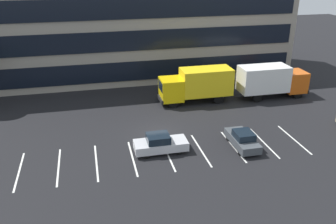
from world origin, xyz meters
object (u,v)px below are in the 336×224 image
at_px(box_truck_orange, 271,80).
at_px(sedan_silver, 160,144).
at_px(box_truck_yellow_all, 197,84).
at_px(sedan_charcoal, 243,139).

bearing_deg(box_truck_orange, sedan_silver, -147.39).
bearing_deg(box_truck_yellow_all, sedan_charcoal, -86.16).
relative_size(box_truck_yellow_all, box_truck_orange, 1.01).
relative_size(sedan_silver, sedan_charcoal, 1.07).
height_order(box_truck_yellow_all, sedan_silver, box_truck_yellow_all).
relative_size(box_truck_yellow_all, sedan_silver, 1.83).
relative_size(box_truck_orange, sedan_silver, 1.82).
xyz_separation_m(box_truck_yellow_all, sedan_silver, (-6.08, -9.76, -1.32)).
relative_size(box_truck_orange, sedan_charcoal, 1.95).
relative_size(box_truck_yellow_all, sedan_charcoal, 1.96).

